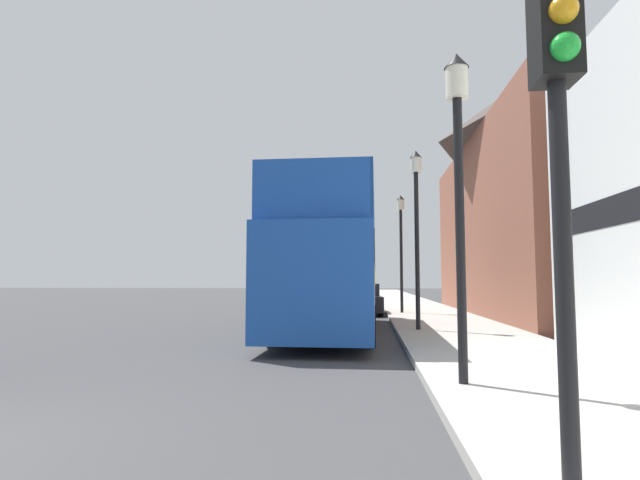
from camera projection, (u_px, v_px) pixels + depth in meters
name	position (u px, v px, depth m)	size (l,w,h in m)	color
ground_plane	(281.00, 311.00, 24.87)	(144.00, 144.00, 0.00)	#3D3D3F
sidewalk	(429.00, 315.00, 21.24)	(3.60, 108.00, 0.14)	#ADAAA3
brick_terrace_rear	(539.00, 192.00, 21.54)	(6.00, 16.99, 10.70)	#935642
tour_bus	(332.00, 272.00, 14.83)	(2.69, 10.16, 4.07)	#19479E
parked_car_ahead_of_bus	(360.00, 300.00, 22.68)	(2.05, 4.15, 1.40)	black
traffic_signal	(558.00, 97.00, 3.38)	(0.28, 0.42, 3.62)	black
lamp_post_nearest	(458.00, 152.00, 7.09)	(0.35, 0.35, 4.68)	black
lamp_post_second	(416.00, 206.00, 14.62)	(0.35, 0.35, 5.25)	black
lamp_post_third	(401.00, 232.00, 22.13)	(0.35, 0.35, 5.21)	black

